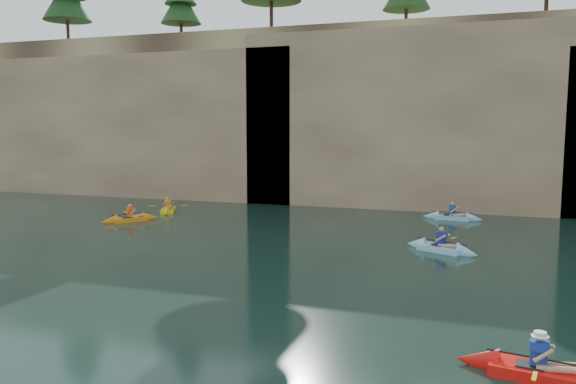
% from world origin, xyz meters
% --- Properties ---
extents(ground, '(160.00, 160.00, 0.00)m').
position_xyz_m(ground, '(0.00, 0.00, 0.00)').
color(ground, black).
rests_on(ground, ground).
extents(cliff, '(70.00, 16.00, 12.00)m').
position_xyz_m(cliff, '(0.00, 30.00, 6.00)').
color(cliff, tan).
rests_on(cliff, ground).
extents(cliff_slab_west, '(26.00, 2.40, 10.56)m').
position_xyz_m(cliff_slab_west, '(-20.00, 22.60, 5.28)').
color(cliff_slab_west, tan).
rests_on(cliff_slab_west, ground).
extents(cliff_slab_center, '(24.00, 2.40, 11.40)m').
position_xyz_m(cliff_slab_center, '(2.00, 22.60, 5.70)').
color(cliff_slab_center, tan).
rests_on(cliff_slab_center, ground).
extents(sea_cave_west, '(4.50, 1.00, 4.00)m').
position_xyz_m(sea_cave_west, '(-18.00, 21.95, 2.00)').
color(sea_cave_west, black).
rests_on(sea_cave_west, ground).
extents(sea_cave_center, '(3.50, 1.00, 3.20)m').
position_xyz_m(sea_cave_center, '(-4.00, 21.95, 1.60)').
color(sea_cave_center, black).
rests_on(sea_cave_center, ground).
extents(main_kayaker, '(3.41, 2.25, 1.24)m').
position_xyz_m(main_kayaker, '(5.78, -0.78, 0.16)').
color(main_kayaker, red).
rests_on(main_kayaker, ground).
extents(kayaker_orange, '(2.51, 2.86, 1.18)m').
position_xyz_m(kayaker_orange, '(-13.27, 12.85, 0.15)').
color(kayaker_orange, orange).
rests_on(kayaker_orange, ground).
extents(kayaker_ltblue_near, '(3.26, 2.29, 1.29)m').
position_xyz_m(kayaker_ltblue_near, '(3.16, 10.69, 0.16)').
color(kayaker_ltblue_near, '#8FCDF0').
rests_on(kayaker_ltblue_near, ground).
extents(kayaker_yellow, '(2.17, 2.92, 1.18)m').
position_xyz_m(kayaker_yellow, '(-13.01, 16.37, 0.15)').
color(kayaker_yellow, yellow).
rests_on(kayaker_yellow, ground).
extents(kayaker_ltblue_mid, '(3.25, 2.41, 1.22)m').
position_xyz_m(kayaker_ltblue_mid, '(3.27, 19.00, 0.15)').
color(kayaker_ltblue_mid, '#84C1DC').
rests_on(kayaker_ltblue_mid, ground).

